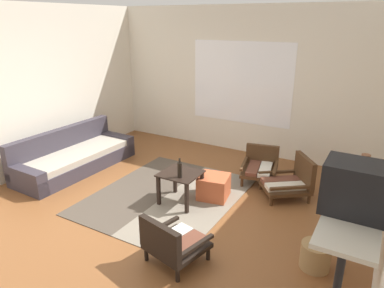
{
  "coord_description": "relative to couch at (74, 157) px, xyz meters",
  "views": [
    {
      "loc": [
        2.45,
        -3.07,
        2.45
      ],
      "look_at": [
        0.05,
        1.09,
        0.73
      ],
      "focal_mm": 32.68,
      "sensor_mm": 36.0,
      "label": 1
    }
  ],
  "objects": [
    {
      "name": "ottoman_orange",
      "position": [
        2.55,
        0.27,
        -0.05
      ],
      "size": [
        0.48,
        0.48,
        0.34
      ],
      "primitive_type": "cube",
      "rotation": [
        0.0,
        0.0,
        0.18
      ],
      "color": "#BC5633",
      "rests_on": "ground"
    },
    {
      "name": "ground_plane",
      "position": [
        2.08,
        -0.74,
        -0.21
      ],
      "size": [
        7.8,
        7.8,
        0.0
      ],
      "primitive_type": "plane",
      "color": "brown"
    },
    {
      "name": "clay_vase",
      "position": [
        4.43,
        -0.29,
        0.82
      ],
      "size": [
        0.18,
        0.18,
        0.31
      ],
      "color": "brown",
      "rests_on": "console_shelf"
    },
    {
      "name": "couch",
      "position": [
        0.0,
        0.0,
        0.0
      ],
      "size": [
        0.84,
        2.11,
        0.68
      ],
      "color": "#38333D",
      "rests_on": "ground"
    },
    {
      "name": "glass_bottle",
      "position": [
        2.27,
        -0.21,
        0.35
      ],
      "size": [
        0.06,
        0.06,
        0.27
      ],
      "color": "black",
      "rests_on": "coffee_table"
    },
    {
      "name": "crt_television",
      "position": [
        4.42,
        -0.89,
        0.92
      ],
      "size": [
        0.54,
        0.38,
        0.44
      ],
      "color": "black",
      "rests_on": "console_shelf"
    },
    {
      "name": "wicker_basket",
      "position": [
        4.14,
        -0.56,
        -0.08
      ],
      "size": [
        0.31,
        0.31,
        0.28
      ],
      "primitive_type": "cylinder",
      "color": "#9E7A4C",
      "rests_on": "ground"
    },
    {
      "name": "armchair_striped_foreground",
      "position": [
        2.82,
        -1.24,
        0.04
      ],
      "size": [
        0.67,
        0.66,
        0.55
      ],
      "color": "black",
      "rests_on": "ground"
    },
    {
      "name": "console_shelf",
      "position": [
        4.43,
        -0.7,
        0.6
      ],
      "size": [
        0.45,
        1.66,
        0.92
      ],
      "color": "beige",
      "rests_on": "ground"
    },
    {
      "name": "area_rug",
      "position": [
        1.92,
        -0.02,
        -0.21
      ],
      "size": [
        1.93,
        2.38,
        0.01
      ],
      "color": "#4C4238",
      "rests_on": "ground"
    },
    {
      "name": "far_wall_with_window",
      "position": [
        2.08,
        2.32,
        1.13
      ],
      "size": [
        5.6,
        0.13,
        2.7
      ],
      "color": "silver",
      "rests_on": "ground"
    },
    {
      "name": "coffee_table",
      "position": [
        2.21,
        -0.09,
        0.14
      ],
      "size": [
        0.53,
        0.5,
        0.46
      ],
      "color": "black",
      "rests_on": "ground"
    },
    {
      "name": "armchair_corner",
      "position": [
        3.49,
        0.87,
        0.03
      ],
      "size": [
        0.85,
        0.84,
        0.6
      ],
      "color": "#472D19",
      "rests_on": "ground"
    },
    {
      "name": "side_wall_left",
      "position": [
        -0.58,
        -0.44,
        1.14
      ],
      "size": [
        0.12,
        6.6,
        2.7
      ],
      "primitive_type": "cube",
      "color": "silver",
      "rests_on": "ground"
    },
    {
      "name": "armchair_by_window",
      "position": [
        2.92,
        1.17,
        0.03
      ],
      "size": [
        0.65,
        0.72,
        0.52
      ],
      "color": "#472D19",
      "rests_on": "ground"
    }
  ]
}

